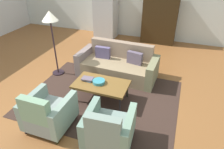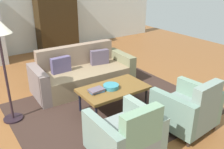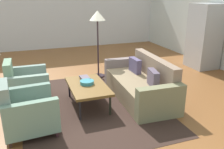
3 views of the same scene
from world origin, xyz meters
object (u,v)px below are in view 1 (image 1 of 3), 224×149
armchair_left (47,114)px  fruit_bowl (99,82)px  couch (118,65)px  armchair_right (108,131)px  coffee_table (101,85)px  refrigerator (106,13)px  cabinet (160,18)px  book_stack (88,79)px  floor_lamp (50,22)px

armchair_left → fruit_bowl: size_ratio=3.20×
couch → fruit_bowl: 1.20m
armchair_right → couch: bearing=99.8°
armchair_right → fruit_bowl: 1.35m
couch → armchair_left: armchair_left is taller
couch → armchair_left: size_ratio=2.42×
coffee_table → refrigerator: size_ratio=0.65×
cabinet → armchair_right: bearing=-90.5°
refrigerator → armchair_right: bearing=-68.5°
coffee_table → fruit_bowl: size_ratio=4.37×
coffee_table → armchair_left: bearing=-117.2°
coffee_table → refrigerator: (-1.37, 3.85, 0.53)m
book_stack → refrigerator: refrigerator is taller
cabinet → refrigerator: refrigerator is taller
floor_lamp → book_stack: bearing=-27.9°
cabinet → refrigerator: bearing=-177.0°
couch → refrigerator: (-1.38, 2.66, 0.64)m
cabinet → floor_lamp: cabinet is taller
couch → armchair_left: 2.43m
fruit_bowl → floor_lamp: bearing=155.9°
armchair_right → cabinet: bearing=84.9°
couch → fruit_bowl: bearing=89.4°
fruit_bowl → armchair_right: bearing=-60.5°
couch → floor_lamp: 2.03m
cabinet → floor_lamp: 4.00m
fruit_bowl → floor_lamp: floor_lamp is taller
fruit_bowl → floor_lamp: size_ratio=0.16×
fruit_bowl → refrigerator: 4.10m
book_stack → couch: bearing=73.7°
coffee_table → armchair_right: 1.31m
coffee_table → book_stack: 0.34m
cabinet → coffee_table: bearing=-99.4°
book_stack → floor_lamp: floor_lamp is taller
armchair_right → floor_lamp: floor_lamp is taller
armchair_left → floor_lamp: (-0.99, 1.85, 1.10)m
armchair_left → armchair_right: 1.21m
fruit_bowl → refrigerator: (-1.32, 3.85, 0.46)m
coffee_table → armchair_left: 1.31m
armchair_left → fruit_bowl: armchair_left is taller
cabinet → floor_lamp: size_ratio=1.05×
armchair_left → book_stack: armchair_left is taller
cabinet → refrigerator: size_ratio=0.97×
couch → floor_lamp: size_ratio=1.24×
book_stack → cabinet: cabinet is taller
coffee_table → cabinet: bearing=80.6°
book_stack → refrigerator: 3.99m
book_stack → cabinet: bearing=75.9°
armchair_right → fruit_bowl: bearing=114.9°
couch → cabinet: (0.65, 2.77, 0.61)m
armchair_left → cabinet: size_ratio=0.49×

